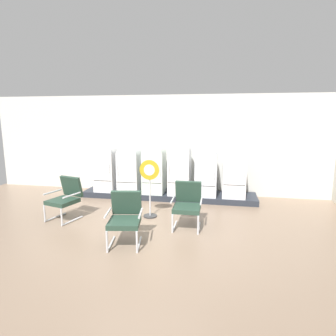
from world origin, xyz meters
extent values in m
cube|color=#816A56|center=(0.00, 0.00, -0.03)|extent=(12.00, 10.00, 0.05)
cube|color=silver|center=(0.00, 3.66, 1.49)|extent=(11.76, 0.12, 2.98)
cube|color=#47443F|center=(0.00, 3.66, 2.63)|extent=(11.76, 0.07, 0.06)
cube|color=#282D36|center=(0.00, 3.02, 0.08)|extent=(5.00, 0.95, 0.16)
cube|color=white|center=(-1.86, 2.90, 0.73)|extent=(0.59, 0.61, 1.14)
cylinder|color=white|center=(-1.86, 2.90, 1.30)|extent=(0.59, 0.60, 0.59)
cube|color=#383838|center=(-1.86, 2.59, 0.52)|extent=(0.54, 0.01, 0.01)
cylinder|color=silver|center=(-1.62, 2.57, 0.87)|extent=(0.02, 0.02, 0.28)
cube|color=white|center=(-1.14, 2.93, 0.70)|extent=(0.61, 0.67, 1.09)
cylinder|color=white|center=(-1.14, 2.93, 1.24)|extent=(0.61, 0.66, 0.61)
cube|color=#383838|center=(-1.14, 2.59, 0.51)|extent=(0.56, 0.01, 0.01)
cylinder|color=silver|center=(-1.38, 2.57, 0.83)|extent=(0.02, 0.02, 0.28)
cube|color=silver|center=(-0.40, 2.89, 0.72)|extent=(0.60, 0.60, 1.12)
cylinder|color=silver|center=(-0.40, 2.89, 1.28)|extent=(0.60, 0.59, 0.60)
cube|color=#383838|center=(-0.40, 2.59, 0.52)|extent=(0.55, 0.01, 0.01)
cylinder|color=silver|center=(-0.16, 2.57, 0.85)|extent=(0.02, 0.02, 0.28)
cube|color=white|center=(0.34, 2.91, 0.77)|extent=(0.60, 0.63, 1.23)
cylinder|color=white|center=(0.34, 2.91, 1.38)|extent=(0.60, 0.62, 0.60)
cube|color=#383838|center=(0.34, 2.59, 0.55)|extent=(0.55, 0.01, 0.01)
cylinder|color=silver|center=(0.10, 2.57, 0.92)|extent=(0.02, 0.02, 0.28)
cube|color=white|center=(1.08, 2.91, 0.69)|extent=(0.59, 0.65, 1.07)
cylinder|color=white|center=(1.08, 2.91, 1.23)|extent=(0.59, 0.64, 0.59)
cube|color=#383838|center=(1.08, 2.59, 0.50)|extent=(0.55, 0.01, 0.01)
cylinder|color=silver|center=(1.32, 2.57, 0.82)|extent=(0.02, 0.02, 0.28)
cube|color=white|center=(1.85, 2.88, 0.79)|extent=(0.61, 0.58, 1.26)
cylinder|color=white|center=(1.85, 2.88, 1.42)|extent=(0.61, 0.57, 0.61)
cube|color=#383838|center=(1.85, 2.59, 0.56)|extent=(0.56, 0.01, 0.01)
cylinder|color=silver|center=(2.09, 2.57, 0.94)|extent=(0.02, 0.02, 0.28)
cylinder|color=silver|center=(-2.29, 0.85, 0.02)|extent=(0.21, 0.61, 0.04)
cylinder|color=silver|center=(-2.37, 0.57, 0.21)|extent=(0.05, 0.05, 0.38)
cylinder|color=silver|center=(-1.79, 0.70, 0.02)|extent=(0.21, 0.61, 0.04)
cylinder|color=silver|center=(-1.87, 0.42, 0.21)|extent=(0.05, 0.05, 0.38)
cube|color=#274033|center=(-2.04, 0.78, 0.44)|extent=(0.70, 0.70, 0.09)
cube|color=#274033|center=(-1.96, 1.06, 0.73)|extent=(0.59, 0.32, 0.49)
cylinder|color=silver|center=(-2.33, 0.86, 0.63)|extent=(0.17, 0.50, 0.04)
cylinder|color=silver|center=(-1.75, 0.69, 0.63)|extent=(0.17, 0.50, 0.04)
cylinder|color=silver|center=(0.54, 0.80, 0.02)|extent=(0.05, 0.63, 0.04)
cylinder|color=silver|center=(0.55, 0.51, 0.21)|extent=(0.04, 0.04, 0.38)
cylinder|color=silver|center=(1.06, 0.81, 0.02)|extent=(0.05, 0.63, 0.04)
cylinder|color=silver|center=(1.07, 0.52, 0.21)|extent=(0.04, 0.04, 0.38)
cube|color=#274033|center=(0.80, 0.81, 0.44)|extent=(0.57, 0.58, 0.09)
cube|color=#274033|center=(0.80, 1.10, 0.73)|extent=(0.57, 0.18, 0.49)
cylinder|color=silver|center=(0.50, 0.80, 0.63)|extent=(0.04, 0.51, 0.04)
cylinder|color=silver|center=(1.10, 0.81, 0.63)|extent=(0.04, 0.51, 0.04)
cylinder|color=silver|center=(-0.48, -0.25, 0.02)|extent=(0.15, 0.62, 0.04)
cylinder|color=silver|center=(-0.43, -0.54, 0.21)|extent=(0.05, 0.05, 0.38)
cylinder|color=silver|center=(0.04, -0.17, 0.02)|extent=(0.15, 0.62, 0.04)
cylinder|color=silver|center=(0.09, -0.45, 0.21)|extent=(0.05, 0.05, 0.38)
cube|color=#274033|center=(-0.22, -0.21, 0.44)|extent=(0.65, 0.66, 0.09)
cube|color=#274033|center=(-0.27, 0.09, 0.73)|extent=(0.58, 0.26, 0.49)
cylinder|color=silver|center=(-0.51, -0.26, 0.63)|extent=(0.12, 0.51, 0.04)
cylinder|color=silver|center=(0.08, -0.16, 0.63)|extent=(0.12, 0.51, 0.04)
cylinder|color=#2D2D30|center=(-0.13, 1.36, 0.01)|extent=(0.32, 0.32, 0.03)
cylinder|color=silver|center=(-0.13, 1.36, 0.58)|extent=(0.04, 0.04, 1.10)
cylinder|color=#B2951A|center=(-0.13, 1.33, 1.13)|extent=(0.46, 0.02, 0.46)
cylinder|color=white|center=(-0.13, 1.32, 1.13)|extent=(0.26, 0.00, 0.26)
camera|label=1|loc=(1.47, -4.87, 2.35)|focal=30.28mm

